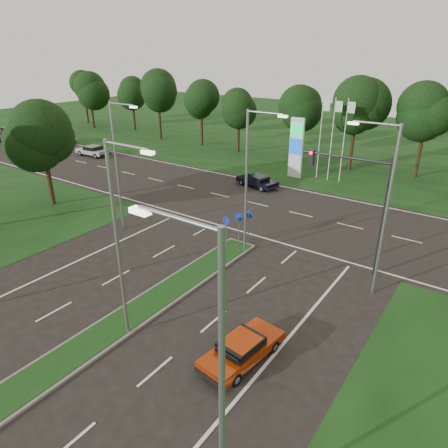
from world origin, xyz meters
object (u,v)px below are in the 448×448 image
Objects in this scene: navy_sedan at (257,181)px; far_car_d at (9,131)px; far_car_b at (63,138)px; far_car_c at (10,137)px; far_car_a at (93,151)px; red_sedan at (242,348)px.

far_car_d is (-44.38, -0.13, 0.03)m from navy_sedan.
far_car_b reaches higher than far_car_c.
navy_sedan is 0.98× the size of far_car_d.
far_car_a reaches higher than navy_sedan.
far_car_d is at bearing 102.72° from navy_sedan.
far_car_d is (-21.53, 1.08, -0.03)m from far_car_a.
far_car_d is at bearing 106.61° from far_car_b.
far_car_d reaches higher than red_sedan.
red_sedan is 0.93× the size of far_car_d.
navy_sedan is 22.88m from far_car_a.
far_car_b reaches higher than far_car_a.
far_car_b is (-32.12, 1.00, 0.09)m from navy_sedan.
red_sedan is at bearing -112.45° from far_car_c.
far_car_a is 0.92× the size of far_car_b.
far_car_c is at bearing 167.77° from red_sedan.
far_car_d is (-55.83, 20.24, 0.05)m from red_sedan.
far_car_a is at bearing 157.75° from red_sedan.
navy_sedan is at bearing -80.42° from far_car_b.
far_car_b reaches higher than red_sedan.
red_sedan is 0.94× the size of far_car_a.
navy_sedan is at bearing -90.38° from far_car_a.
red_sedan is at bearing -104.76° from far_car_b.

